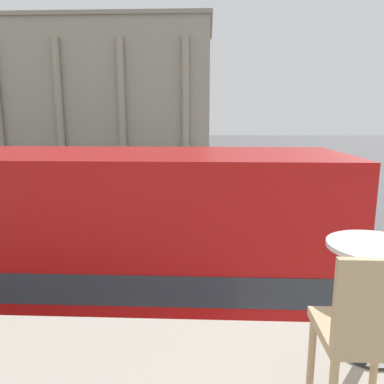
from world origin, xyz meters
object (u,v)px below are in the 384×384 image
Objects in this scene: plaza_building_left at (106,90)px; pedestrian_grey at (213,160)px; car_maroon at (162,188)px; cafe_dining_table at (375,275)px; double_decker_bus at (2,263)px; cafe_chair_0 at (367,330)px; traffic_light_mid at (216,167)px; pedestrian_yellow at (92,177)px; pedestrian_white at (147,164)px; pedestrian_black at (311,192)px.

pedestrian_grey is at bearing -53.44° from plaza_building_left.
cafe_dining_table is at bearing 92.06° from car_maroon.
cafe_chair_0 is at bearing -51.47° from double_decker_bus.
cafe_dining_table is at bearing -88.22° from traffic_light_mid.
plaza_building_left is 18.72× the size of pedestrian_yellow.
pedestrian_yellow is at bearing 114.70° from cafe_chair_0.
cafe_dining_table is 18.65m from traffic_light_mid.
cafe_chair_0 reaches higher than pedestrian_white.
pedestrian_yellow is 0.96× the size of pedestrian_white.
pedestrian_white reaches higher than car_maroon.
car_maroon is 5.46m from pedestrian_yellow.
pedestrian_yellow is (-8.72, 21.97, -2.98)m from cafe_dining_table.
pedestrian_yellow is at bearing 96.68° from double_decker_bus.
traffic_light_mid is (-0.28, 19.16, -1.75)m from cafe_chair_0.
double_decker_bus is at bearing -77.18° from plaza_building_left.
double_decker_bus is 15.48× the size of cafe_dining_table.
car_maroon is at bearing -70.18° from plaza_building_left.
traffic_light_mid is 2.00× the size of pedestrian_yellow.
car_maroon is at bearing 100.93° from cafe_dining_table.
pedestrian_black reaches higher than pedestrian_yellow.
traffic_light_mid is at bearing 8.32° from pedestrian_grey.
pedestrian_grey is 1.00× the size of pedestrian_yellow.
cafe_chair_0 reaches higher than traffic_light_mid.
double_decker_bus is 0.37× the size of plaza_building_left.
cafe_chair_0 is at bearing -89.15° from traffic_light_mid.
cafe_chair_0 is 0.03× the size of plaza_building_left.
cafe_dining_table is 23.82m from pedestrian_yellow.
pedestrian_yellow is (-8.42, 22.56, -2.96)m from cafe_chair_0.
double_decker_bus reaches higher than pedestrian_yellow.
pedestrian_yellow is 13.94m from pedestrian_black.
car_maroon is 2.60× the size of pedestrian_grey.
car_maroon is (-3.79, 19.62, -3.20)m from cafe_dining_table.
cafe_dining_table is 0.02× the size of plaza_building_left.
cafe_dining_table is at bearing 68.13° from cafe_chair_0.
double_decker_bus reaches higher than cafe_dining_table.
cafe_chair_0 is (-0.29, -0.60, -0.02)m from cafe_dining_table.
pedestrian_black is at bearing 75.79° from cafe_dining_table.
cafe_chair_0 is 0.51× the size of pedestrian_black.
plaza_building_left is at bearing 113.92° from traffic_light_mid.
plaza_building_left is 16.96× the size of pedestrian_black.
double_decker_bus is at bearing -104.98° from traffic_light_mid.
pedestrian_grey is 13.11m from pedestrian_yellow.
pedestrian_black is (19.96, -35.62, -7.64)m from plaza_building_left.
cafe_dining_table is at bearing -70.95° from pedestrian_white.
pedestrian_white is (-2.45, 9.62, 0.26)m from car_maroon.
traffic_light_mid is at bearing 152.86° from car_maroon.
traffic_light_mid is 1.93× the size of pedestrian_white.
double_decker_bus is 15.99m from pedestrian_black.
car_maroon is (0.76, 15.91, -1.69)m from double_decker_bus.
double_decker_bus is at bearing -79.22° from pedestrian_white.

